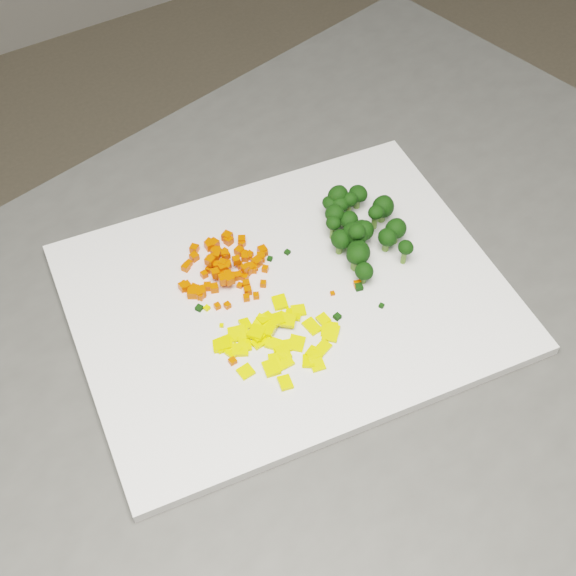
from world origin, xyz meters
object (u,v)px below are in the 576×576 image
cutting_board (288,297)px  pepper_pile (276,335)px  counter_block (307,505)px  carrot_pile (225,264)px  broccoli_pile (362,226)px

cutting_board → pepper_pile: (-0.04, -0.04, 0.01)m
counter_block → cutting_board: bearing=102.6°
carrot_pile → broccoli_pile: (0.15, -0.04, 0.01)m
broccoli_pile → counter_block: bearing=-148.6°
carrot_pile → broccoli_pile: size_ratio=0.83×
counter_block → pepper_pile: 0.47m
pepper_pile → broccoli_pile: 0.16m
pepper_pile → broccoli_pile: bearing=23.4°
cutting_board → pepper_pile: 0.06m
carrot_pile → pepper_pile: (0.00, -0.10, -0.01)m
counter_block → carrot_pile: bearing=116.6°
counter_block → cutting_board: cutting_board is taller
counter_block → broccoli_pile: (0.10, 0.06, 0.49)m
carrot_pile → broccoli_pile: broccoli_pile is taller
counter_block → carrot_pile: carrot_pile is taller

